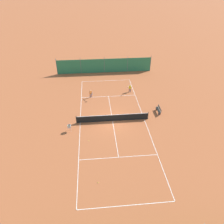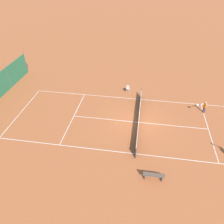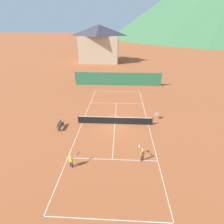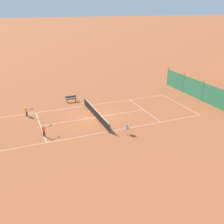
# 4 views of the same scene
# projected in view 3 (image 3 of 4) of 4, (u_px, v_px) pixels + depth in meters

# --- Properties ---
(ground_plane) EXTENTS (600.00, 600.00, 0.00)m
(ground_plane) POSITION_uv_depth(u_px,v_px,m) (115.00, 124.00, 21.58)
(ground_plane) COLOR #A8542D
(court_line_markings) EXTENTS (8.25, 23.85, 0.01)m
(court_line_markings) POSITION_uv_depth(u_px,v_px,m) (115.00, 124.00, 21.58)
(court_line_markings) COLOR white
(court_line_markings) RESTS_ON ground
(tennis_net) EXTENTS (9.18, 0.08, 1.06)m
(tennis_net) POSITION_uv_depth(u_px,v_px,m) (115.00, 120.00, 21.35)
(tennis_net) COLOR #2D2D2D
(tennis_net) RESTS_ON ground
(windscreen_fence_far) EXTENTS (17.28, 0.08, 2.90)m
(windscreen_fence_far) POSITION_uv_depth(u_px,v_px,m) (118.00, 79.00, 34.85)
(windscreen_fence_far) COLOR #2D754C
(windscreen_fence_far) RESTS_ON ground
(player_far_baseline) EXTENTS (0.49, 1.05, 1.23)m
(player_far_baseline) POSITION_uv_depth(u_px,v_px,m) (142.00, 154.00, 15.46)
(player_far_baseline) COLOR #23284C
(player_far_baseline) RESTS_ON ground
(player_far_service) EXTENTS (0.80, 0.89, 1.25)m
(player_far_service) POSITION_uv_depth(u_px,v_px,m) (71.00, 160.00, 14.73)
(player_far_service) COLOR #23284C
(player_far_service) RESTS_ON ground
(tennis_ball_far_corner) EXTENTS (0.07, 0.07, 0.07)m
(tennis_ball_far_corner) POSITION_uv_depth(u_px,v_px,m) (112.00, 116.00, 23.43)
(tennis_ball_far_corner) COLOR #CCE033
(tennis_ball_far_corner) RESTS_ON ground
(tennis_ball_near_corner) EXTENTS (0.07, 0.07, 0.07)m
(tennis_ball_near_corner) POSITION_uv_depth(u_px,v_px,m) (137.00, 111.00, 24.61)
(tennis_ball_near_corner) COLOR #CCE033
(tennis_ball_near_corner) RESTS_ON ground
(tennis_ball_alley_left) EXTENTS (0.07, 0.07, 0.07)m
(tennis_ball_alley_left) POSITION_uv_depth(u_px,v_px,m) (136.00, 132.00, 19.96)
(tennis_ball_alley_left) COLOR #CCE033
(tennis_ball_alley_left) RESTS_ON ground
(tennis_ball_mid_court) EXTENTS (0.07, 0.07, 0.07)m
(tennis_ball_mid_court) POSITION_uv_depth(u_px,v_px,m) (130.00, 96.00, 29.86)
(tennis_ball_mid_court) COLOR #CCE033
(tennis_ball_mid_court) RESTS_ON ground
(ball_hopper) EXTENTS (0.36, 0.36, 0.89)m
(ball_hopper) POSITION_uv_depth(u_px,v_px,m) (157.00, 114.00, 22.43)
(ball_hopper) COLOR #B7B7BC
(ball_hopper) RESTS_ON ground
(courtside_bench) EXTENTS (0.36, 1.50, 0.84)m
(courtside_bench) POSITION_uv_depth(u_px,v_px,m) (60.00, 125.00, 20.43)
(courtside_bench) COLOR #51473D
(courtside_bench) RESTS_ON ground
(alpine_chalet) EXTENTS (13.00, 10.00, 11.20)m
(alpine_chalet) POSITION_uv_depth(u_px,v_px,m) (99.00, 43.00, 55.85)
(alpine_chalet) COLOR #C6B28E
(alpine_chalet) RESTS_ON ground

